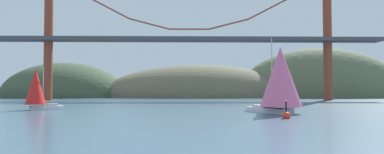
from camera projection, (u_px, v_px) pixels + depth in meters
The scene contains 7 objects.
headland_right at pixel (321, 97), 152.45m from camera, with size 76.56×44.00×44.21m, color #5B6647.
headland_left at pixel (65, 97), 150.28m from camera, with size 55.25×44.00×30.60m, color #425138.
headland_center at pixel (199, 97), 151.41m from camera, with size 89.68×44.00×28.72m, color #6B664C.
suspension_bridge at pixel (189, 36), 112.08m from camera, with size 128.97×6.00×44.57m.
sailboat_pink_spinnaker at pixel (280, 78), 51.08m from camera, with size 8.71×10.89×11.82m.
sailboat_red_spinnaker at pixel (37, 88), 59.85m from camera, with size 6.85×5.22×7.73m.
channel_buoy at pixel (286, 116), 42.97m from camera, with size 1.10×1.10×2.64m.
Camera 1 is at (-1.14, -16.54, 3.81)m, focal length 31.53 mm.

